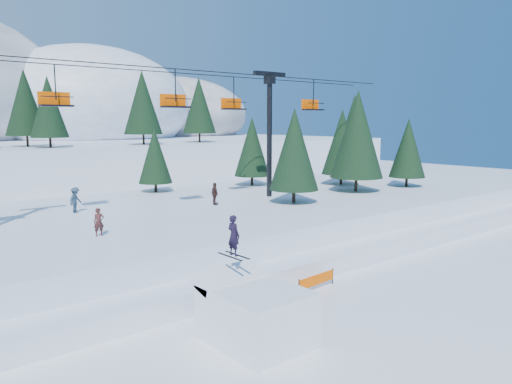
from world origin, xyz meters
TOP-DOWN VIEW (x-y plane):
  - ground at (0.00, 0.00)m, footprint 160.00×160.00m
  - mid_shelf at (0.00, 18.00)m, footprint 70.00×22.00m
  - berm at (0.00, 8.00)m, footprint 70.00×6.00m
  - jump_kicker at (-2.23, 1.34)m, footprint 3.25×4.43m
  - chairlift at (1.36, 18.05)m, footprint 46.00×3.21m
  - conifer_stand at (2.96, 18.68)m, footprint 62.60×16.51m
  - distant_skiers at (-0.53, 17.64)m, footprint 31.67×8.70m
  - banner_near at (4.16, 4.01)m, footprint 2.85×0.29m
  - banner_far at (8.18, 6.62)m, footprint 2.85×0.32m

SIDE VIEW (x-z plane):
  - ground at x=0.00m, z-range 0.00..0.00m
  - banner_near at x=4.16m, z-range 0.09..0.99m
  - banner_far at x=8.18m, z-range 0.09..0.99m
  - berm at x=0.00m, z-range 0.00..1.10m
  - jump_kicker at x=-2.23m, z-range -1.25..3.68m
  - mid_shelf at x=0.00m, z-range 0.00..2.50m
  - distant_skiers at x=-0.53m, z-range 2.46..4.28m
  - conifer_stand at x=2.96m, z-range 2.37..11.55m
  - chairlift at x=1.36m, z-range 4.18..14.46m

